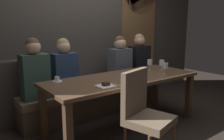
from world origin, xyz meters
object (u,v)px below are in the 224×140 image
Objects in this scene: chair_near_side at (143,110)px; wine_glass_near_left at (162,63)px; diner_bearded at (64,67)px; wine_glass_near_right at (150,63)px; banquette_bench at (96,99)px; espresso_cup at (57,80)px; diner_redhead at (35,70)px; fork_on_table at (115,85)px; dessert_plate at (105,85)px; wine_glass_far_right at (165,66)px; diner_near_end at (139,58)px; dining_table at (124,83)px; diner_far_end at (120,61)px.

chair_near_side is 5.98× the size of wine_glass_near_left.
diner_bearded reaches higher than wine_glass_near_right.
espresso_cup reaches higher than banquette_bench.
fork_on_table is at bearing -55.40° from diner_redhead.
dessert_plate is (0.36, -0.55, -0.01)m from espresso_cup.
chair_near_side is 1.11m from wine_glass_far_right.
diner_near_end is at bearing 69.09° from wine_glass_far_right.
chair_near_side reaches higher than fork_on_table.
dining_table is 1.22m from diner_redhead.
diner_redhead is (-0.66, 1.41, 0.29)m from chair_near_side.
diner_near_end reaches higher than fork_on_table.
diner_redhead is 4.90× the size of fork_on_table.
chair_near_side is 1.58m from diner_redhead.
dessert_plate reaches higher than fork_on_table.
diner_bearded is at bearing 177.22° from diner_far_end.
banquette_bench is 15.24× the size of wine_glass_near_left.
diner_far_end is at bearing -2.78° from diner_bearded.
diner_near_end is 0.63m from wine_glass_near_right.
wine_glass_far_right is (1.15, -0.94, 0.02)m from diner_bearded.
wine_glass_far_right is at bearing -56.43° from banquette_bench.
diner_far_end is 6.78× the size of espresso_cup.
espresso_cup is 0.66m from dessert_plate.
banquette_bench is 15.24× the size of wine_glass_near_right.
wine_glass_far_right is at bearing -19.34° from dining_table.
espresso_cup is at bearing -67.70° from diner_redhead.
espresso_cup is 0.71× the size of fork_on_table.
chair_near_side is at bearing -132.07° from diner_near_end.
chair_near_side is 1.95m from diner_near_end.
wine_glass_near_left is (0.78, -0.69, 0.62)m from banquette_bench.
chair_near_side is 1.49m from diner_bearded.
diner_bearded is 4.93× the size of wine_glass_near_left.
chair_near_side is at bearing -94.50° from fork_on_table.
wine_glass_near_right reaches higher than dessert_plate.
dining_table is 0.67m from wine_glass_far_right.
fork_on_table is (-1.01, -0.41, -0.11)m from wine_glass_near_right.
diner_bearded is 0.52m from espresso_cup.
diner_redhead is 0.41m from espresso_cup.
diner_redhead is at bearing 179.72° from diner_far_end.
diner_near_end is at bearing 75.88° from wine_glass_near_left.
diner_far_end reaches higher than banquette_bench.
dining_table is 0.80m from chair_near_side.
diner_far_end is at bearing -2.81° from banquette_bench.
wine_glass_near_right is (1.66, -0.53, 0.01)m from diner_redhead.
wine_glass_far_right and wine_glass_near_left have the same top height.
diner_far_end is at bearing 109.02° from wine_glass_near_right.
fork_on_table is (-1.30, -0.96, -0.10)m from diner_near_end.
banquette_bench is 2.55× the size of chair_near_side.
chair_near_side is (-0.33, -1.42, 0.33)m from banquette_bench.
dining_table is 0.85m from diner_far_end.
banquette_bench is at bearing -2.75° from diner_bearded.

